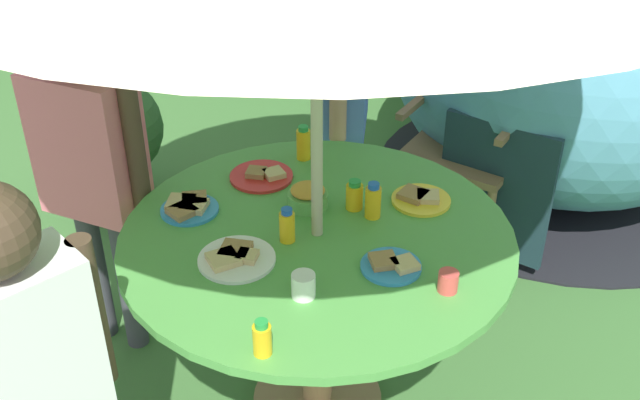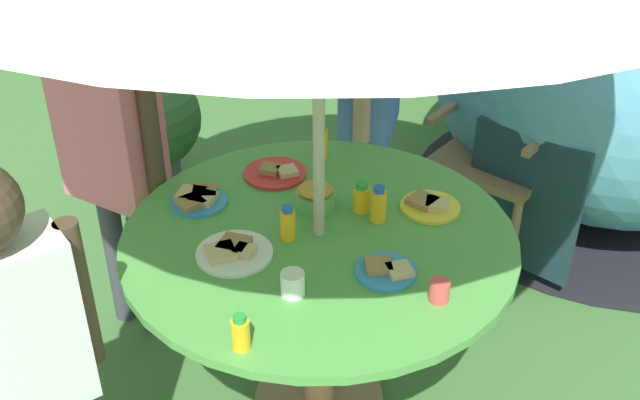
{
  "view_description": "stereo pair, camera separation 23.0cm",
  "coord_description": "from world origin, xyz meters",
  "px_view_note": "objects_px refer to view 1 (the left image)",
  "views": [
    {
      "loc": [
        0.7,
        -1.86,
        2.15
      ],
      "look_at": [
        0.03,
        -0.04,
        0.91
      ],
      "focal_mm": 42.93,
      "sensor_mm": 36.0,
      "label": 1
    },
    {
      "loc": [
        0.91,
        -1.77,
        2.15
      ],
      "look_at": [
        0.03,
        -0.04,
        0.91
      ],
      "focal_mm": 42.93,
      "sensor_mm": 36.0,
      "label": 2
    }
  ],
  "objects_px": {
    "plate_far_right": "(262,176)",
    "juice_bottle_center_front": "(262,339)",
    "wooden_chair": "(474,121)",
    "plate_far_left": "(420,198)",
    "juice_bottle_mid_right": "(287,226)",
    "cup_near": "(448,281)",
    "snack_bowl": "(308,197)",
    "juice_bottle_back_edge": "(373,201)",
    "plate_near_right": "(392,265)",
    "child_in_blue_shirt": "(343,69)",
    "plate_center_back": "(189,207)",
    "potted_plant": "(111,134)",
    "juice_bottle_near_left": "(354,196)",
    "child_in_white_shirt": "(22,357)",
    "dome_tent": "(579,55)",
    "cup_far": "(303,285)",
    "plate_mid_left": "(235,258)",
    "garden_table": "(317,269)",
    "juice_bottle_front_edge": "(303,143)",
    "child_in_pink_shirt": "(88,145)"
  },
  "relations": [
    {
      "from": "plate_near_right",
      "to": "cup_near",
      "type": "height_order",
      "value": "cup_near"
    },
    {
      "from": "plate_near_right",
      "to": "juice_bottle_back_edge",
      "type": "height_order",
      "value": "juice_bottle_back_edge"
    },
    {
      "from": "plate_far_right",
      "to": "juice_bottle_back_edge",
      "type": "distance_m",
      "value": 0.45
    },
    {
      "from": "wooden_chair",
      "to": "juice_bottle_back_edge",
      "type": "relative_size",
      "value": 8.33
    },
    {
      "from": "plate_far_left",
      "to": "plate_far_right",
      "type": "xyz_separation_m",
      "value": [
        -0.56,
        -0.04,
        -0.0
      ]
    },
    {
      "from": "wooden_chair",
      "to": "plate_far_left",
      "type": "xyz_separation_m",
      "value": [
        -0.01,
        -1.03,
        0.19
      ]
    },
    {
      "from": "child_in_pink_shirt",
      "to": "juice_bottle_back_edge",
      "type": "xyz_separation_m",
      "value": [
        1.01,
        0.1,
        -0.07
      ]
    },
    {
      "from": "child_in_pink_shirt",
      "to": "juice_bottle_front_edge",
      "type": "height_order",
      "value": "child_in_pink_shirt"
    },
    {
      "from": "juice_bottle_back_edge",
      "to": "wooden_chair",
      "type": "bearing_deg",
      "value": 83.56
    },
    {
      "from": "potted_plant",
      "to": "snack_bowl",
      "type": "height_order",
      "value": "snack_bowl"
    },
    {
      "from": "plate_far_left",
      "to": "juice_bottle_front_edge",
      "type": "relative_size",
      "value": 1.51
    },
    {
      "from": "child_in_white_shirt",
      "to": "juice_bottle_back_edge",
      "type": "relative_size",
      "value": 10.48
    },
    {
      "from": "child_in_blue_shirt",
      "to": "plate_center_back",
      "type": "distance_m",
      "value": 0.99
    },
    {
      "from": "plate_far_right",
      "to": "plate_mid_left",
      "type": "bearing_deg",
      "value": -75.41
    },
    {
      "from": "dome_tent",
      "to": "juice_bottle_near_left",
      "type": "bearing_deg",
      "value": -94.05
    },
    {
      "from": "child_in_white_shirt",
      "to": "plate_far_left",
      "type": "distance_m",
      "value": 1.35
    },
    {
      "from": "dome_tent",
      "to": "plate_center_back",
      "type": "distance_m",
      "value": 2.3
    },
    {
      "from": "plate_near_right",
      "to": "plate_far_right",
      "type": "distance_m",
      "value": 0.67
    },
    {
      "from": "cup_far",
      "to": "juice_bottle_center_front",
      "type": "bearing_deg",
      "value": -93.31
    },
    {
      "from": "plate_mid_left",
      "to": "juice_bottle_near_left",
      "type": "bearing_deg",
      "value": 58.89
    },
    {
      "from": "plate_center_back",
      "to": "cup_near",
      "type": "xyz_separation_m",
      "value": [
        0.89,
        -0.11,
        0.02
      ]
    },
    {
      "from": "plate_far_right",
      "to": "juice_bottle_center_front",
      "type": "relative_size",
      "value": 2.1
    },
    {
      "from": "child_in_white_shirt",
      "to": "cup_far",
      "type": "distance_m",
      "value": 0.75
    },
    {
      "from": "child_in_pink_shirt",
      "to": "plate_near_right",
      "type": "bearing_deg",
      "value": -3.78
    },
    {
      "from": "wooden_chair",
      "to": "plate_center_back",
      "type": "distance_m",
      "value": 1.54
    },
    {
      "from": "child_in_pink_shirt",
      "to": "plate_far_right",
      "type": "height_order",
      "value": "child_in_pink_shirt"
    },
    {
      "from": "child_in_white_shirt",
      "to": "plate_mid_left",
      "type": "height_order",
      "value": "child_in_white_shirt"
    },
    {
      "from": "juice_bottle_center_front",
      "to": "snack_bowl",
      "type": "bearing_deg",
      "value": 101.69
    },
    {
      "from": "wooden_chair",
      "to": "plate_far_left",
      "type": "relative_size",
      "value": 5.25
    },
    {
      "from": "plate_far_left",
      "to": "plate_center_back",
      "type": "bearing_deg",
      "value": -155.41
    },
    {
      "from": "child_in_pink_shirt",
      "to": "cup_near",
      "type": "bearing_deg",
      "value": -4.73
    },
    {
      "from": "plate_center_back",
      "to": "plate_far_right",
      "type": "relative_size",
      "value": 0.86
    },
    {
      "from": "garden_table",
      "to": "plate_far_right",
      "type": "distance_m",
      "value": 0.42
    },
    {
      "from": "garden_table",
      "to": "juice_bottle_near_left",
      "type": "distance_m",
      "value": 0.27
    },
    {
      "from": "plate_near_right",
      "to": "juice_bottle_back_edge",
      "type": "distance_m",
      "value": 0.28
    },
    {
      "from": "snack_bowl",
      "to": "juice_bottle_back_edge",
      "type": "height_order",
      "value": "juice_bottle_back_edge"
    },
    {
      "from": "potted_plant",
      "to": "juice_bottle_mid_right",
      "type": "bearing_deg",
      "value": -35.98
    },
    {
      "from": "juice_bottle_front_edge",
      "to": "juice_bottle_near_left",
      "type": "bearing_deg",
      "value": -42.33
    },
    {
      "from": "juice_bottle_near_left",
      "to": "juice_bottle_center_front",
      "type": "distance_m",
      "value": 0.74
    },
    {
      "from": "snack_bowl",
      "to": "plate_center_back",
      "type": "height_order",
      "value": "snack_bowl"
    },
    {
      "from": "dome_tent",
      "to": "cup_near",
      "type": "relative_size",
      "value": 37.7
    },
    {
      "from": "child_in_blue_shirt",
      "to": "garden_table",
      "type": "bearing_deg",
      "value": 0.0
    },
    {
      "from": "potted_plant",
      "to": "child_in_white_shirt",
      "type": "height_order",
      "value": "child_in_white_shirt"
    },
    {
      "from": "child_in_blue_shirt",
      "to": "plate_near_right",
      "type": "relative_size",
      "value": 7.86
    },
    {
      "from": "dome_tent",
      "to": "plate_mid_left",
      "type": "xyz_separation_m",
      "value": [
        -0.84,
        -2.21,
        0.06
      ]
    },
    {
      "from": "wooden_chair",
      "to": "plate_near_right",
      "type": "height_order",
      "value": "wooden_chair"
    },
    {
      "from": "garden_table",
      "to": "juice_bottle_front_edge",
      "type": "relative_size",
      "value": 9.49
    },
    {
      "from": "juice_bottle_mid_right",
      "to": "cup_near",
      "type": "distance_m",
      "value": 0.53
    },
    {
      "from": "plate_center_back",
      "to": "cup_far",
      "type": "relative_size",
      "value": 2.59
    },
    {
      "from": "wooden_chair",
      "to": "juice_bottle_mid_right",
      "type": "height_order",
      "value": "wooden_chair"
    }
  ]
}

